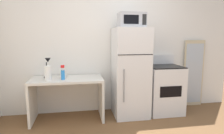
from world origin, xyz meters
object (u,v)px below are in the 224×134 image
at_px(paper_towel_roll, 48,73).
at_px(microwave, 131,20).
at_px(coffee_mug, 65,75).
at_px(leaning_mirror, 193,73).
at_px(refrigerator, 130,72).
at_px(spray_bottle, 63,74).
at_px(desk_lamp, 48,64).
at_px(desk, 67,90).
at_px(oven_range, 164,89).

xyz_separation_m(paper_towel_roll, microwave, (1.45, 0.09, 0.89)).
distance_m(coffee_mug, paper_towel_roll, 0.31).
distance_m(microwave, leaning_mirror, 1.83).
bearing_deg(refrigerator, spray_bottle, -175.04).
bearing_deg(microwave, desk_lamp, 175.80).
distance_m(desk, oven_range, 1.83).
relative_size(paper_towel_roll, leaning_mirror, 0.17).
distance_m(paper_towel_roll, microwave, 1.70).
bearing_deg(leaning_mirror, paper_towel_roll, -172.50).
bearing_deg(coffee_mug, desk_lamp, 169.81).
bearing_deg(leaning_mirror, refrigerator, -169.37).
relative_size(spray_bottle, leaning_mirror, 0.18).
relative_size(desk, desk_lamp, 3.52).
relative_size(coffee_mug, paper_towel_roll, 0.40).
xyz_separation_m(coffee_mug, microwave, (1.19, -0.06, 0.96)).
distance_m(coffee_mug, leaning_mirror, 2.66).
bearing_deg(desk, coffee_mug, 133.57).
height_order(desk_lamp, spray_bottle, desk_lamp).
relative_size(desk, microwave, 2.70).
relative_size(coffee_mug, refrigerator, 0.06).
relative_size(desk_lamp, microwave, 0.77).
relative_size(coffee_mug, oven_range, 0.09).
bearing_deg(coffee_mug, paper_towel_roll, -151.08).
bearing_deg(desk_lamp, paper_towel_roll, -81.83).
xyz_separation_m(desk_lamp, oven_range, (2.16, -0.07, -0.52)).
xyz_separation_m(refrigerator, oven_range, (0.68, 0.02, -0.35)).
height_order(oven_range, leaning_mirror, leaning_mirror).
height_order(coffee_mug, paper_towel_roll, paper_towel_roll).
bearing_deg(coffee_mug, microwave, -2.72).
bearing_deg(oven_range, coffee_mug, 179.48).
height_order(desk, microwave, microwave).
height_order(desk_lamp, refrigerator, refrigerator).
xyz_separation_m(refrigerator, microwave, (0.00, -0.02, 0.94)).
distance_m(desk, refrigerator, 1.18).
relative_size(paper_towel_roll, refrigerator, 0.15).
distance_m(spray_bottle, oven_range, 1.93).
xyz_separation_m(desk_lamp, coffee_mug, (0.29, -0.05, -0.19)).
height_order(refrigerator, leaning_mirror, refrigerator).
bearing_deg(paper_towel_roll, desk_lamp, 98.17).
bearing_deg(spray_bottle, desk, 59.19).
xyz_separation_m(microwave, oven_range, (0.68, 0.04, -1.29)).
height_order(microwave, leaning_mirror, microwave).
bearing_deg(desk, refrigerator, 0.24).
xyz_separation_m(desk_lamp, paper_towel_roll, (0.03, -0.20, -0.12)).
bearing_deg(microwave, oven_range, 3.33).
relative_size(oven_range, leaning_mirror, 0.79).
relative_size(refrigerator, leaning_mirror, 1.16).
bearing_deg(spray_bottle, desk_lamp, 144.35).
relative_size(desk, leaning_mirror, 0.89).
distance_m(desk_lamp, oven_range, 2.22).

